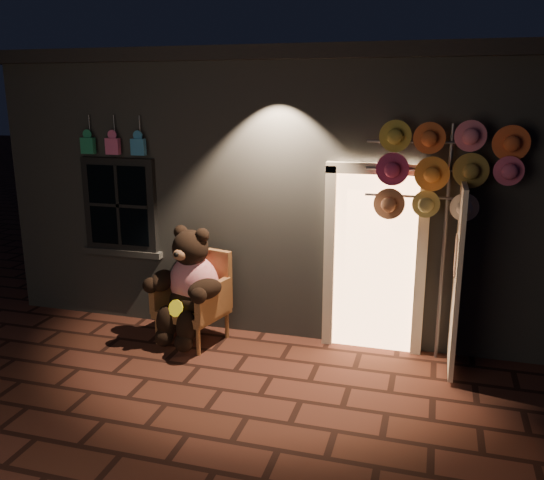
% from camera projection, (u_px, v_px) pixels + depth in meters
% --- Properties ---
extents(ground, '(60.00, 60.00, 0.00)m').
position_uv_depth(ground, '(221.00, 389.00, 5.87)').
color(ground, '#4E261D').
rests_on(ground, ground).
extents(shop_building, '(7.30, 5.95, 3.51)m').
position_uv_depth(shop_building, '(308.00, 171.00, 9.16)').
color(shop_building, slate).
rests_on(shop_building, ground).
extents(wicker_armchair, '(0.89, 0.84, 1.10)m').
position_uv_depth(wicker_armchair, '(196.00, 296.00, 6.98)').
color(wicker_armchair, '#A16A3E').
rests_on(wicker_armchair, ground).
extents(teddy_bear, '(0.98, 0.87, 1.39)m').
position_uv_depth(teddy_bear, '(189.00, 285.00, 6.81)').
color(teddy_bear, red).
rests_on(teddy_bear, ground).
extents(hat_rack, '(1.61, 0.22, 2.65)m').
position_uv_depth(hat_rack, '(443.00, 171.00, 5.99)').
color(hat_rack, '#59595E').
rests_on(hat_rack, ground).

